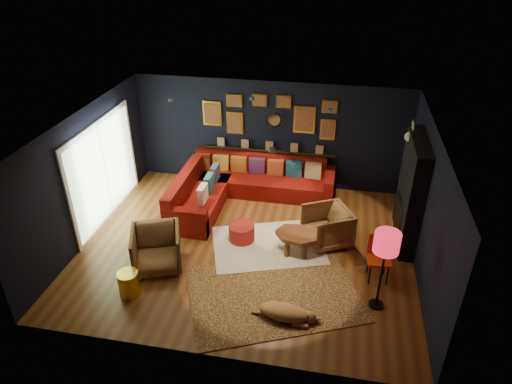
% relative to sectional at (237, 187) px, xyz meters
% --- Properties ---
extents(floor, '(6.50, 6.50, 0.00)m').
position_rel_sectional_xyz_m(floor, '(0.61, -1.81, -0.32)').
color(floor, brown).
rests_on(floor, ground).
extents(room_walls, '(6.50, 6.50, 6.50)m').
position_rel_sectional_xyz_m(room_walls, '(0.61, -1.81, 1.27)').
color(room_walls, black).
rests_on(room_walls, ground).
extents(sectional, '(3.41, 2.69, 0.86)m').
position_rel_sectional_xyz_m(sectional, '(0.00, 0.00, 0.00)').
color(sectional, maroon).
rests_on(sectional, ground).
extents(ledge, '(3.20, 0.12, 0.04)m').
position_rel_sectional_xyz_m(ledge, '(0.61, 0.87, 0.60)').
color(ledge, black).
rests_on(ledge, room_walls).
extents(gallery_wall, '(3.15, 0.04, 1.02)m').
position_rel_sectional_xyz_m(gallery_wall, '(0.60, 0.91, 1.48)').
color(gallery_wall, yellow).
rests_on(gallery_wall, room_walls).
extents(sunburst_mirror, '(0.47, 0.16, 0.47)m').
position_rel_sectional_xyz_m(sunburst_mirror, '(0.71, 0.91, 1.38)').
color(sunburst_mirror, silver).
rests_on(sunburst_mirror, room_walls).
extents(fireplace, '(0.31, 1.60, 2.20)m').
position_rel_sectional_xyz_m(fireplace, '(3.71, -0.91, 0.70)').
color(fireplace, black).
rests_on(fireplace, ground).
extents(deer_head, '(0.50, 0.28, 0.45)m').
position_rel_sectional_xyz_m(deer_head, '(3.75, -0.41, 1.73)').
color(deer_head, white).
rests_on(deer_head, fireplace).
extents(sliding_door, '(0.06, 2.80, 2.20)m').
position_rel_sectional_xyz_m(sliding_door, '(-2.60, -1.21, 0.78)').
color(sliding_door, white).
rests_on(sliding_door, ground).
extents(ceiling_spots, '(3.30, 2.50, 0.06)m').
position_rel_sectional_xyz_m(ceiling_spots, '(0.61, -1.01, 2.24)').
color(ceiling_spots, black).
rests_on(ceiling_spots, room_walls).
extents(shag_rug, '(2.57, 2.20, 0.03)m').
position_rel_sectional_xyz_m(shag_rug, '(1.02, -1.69, -0.31)').
color(shag_rug, white).
rests_on(shag_rug, ground).
extents(leopard_rug, '(3.49, 3.06, 0.02)m').
position_rel_sectional_xyz_m(leopard_rug, '(1.35, -3.05, -0.31)').
color(leopard_rug, tan).
rests_on(leopard_rug, ground).
extents(coffee_table, '(1.00, 0.84, 0.44)m').
position_rel_sectional_xyz_m(coffee_table, '(1.61, -1.82, 0.06)').
color(coffee_table, brown).
rests_on(coffee_table, shag_rug).
extents(pouf, '(0.53, 0.53, 0.34)m').
position_rel_sectional_xyz_m(pouf, '(0.47, -1.61, -0.12)').
color(pouf, '#A1201A').
rests_on(pouf, shag_rug).
extents(armchair_left, '(1.11, 1.07, 0.90)m').
position_rel_sectional_xyz_m(armchair_left, '(-0.90, -2.73, 0.13)').
color(armchair_left, '#C28146').
rests_on(armchair_left, ground).
extents(armchair_right, '(1.08, 1.10, 0.86)m').
position_rel_sectional_xyz_m(armchair_right, '(2.16, -1.35, 0.11)').
color(armchair_right, '#C28146').
rests_on(armchair_right, ground).
extents(gold_stool, '(0.37, 0.37, 0.46)m').
position_rel_sectional_xyz_m(gold_stool, '(-1.11, -3.53, -0.09)').
color(gold_stool, yellow).
rests_on(gold_stool, ground).
extents(orange_chair, '(0.44, 0.44, 0.87)m').
position_rel_sectional_xyz_m(orange_chair, '(3.13, -2.24, 0.19)').
color(orange_chair, black).
rests_on(orange_chair, ground).
extents(floor_lamp, '(0.41, 0.41, 1.50)m').
position_rel_sectional_xyz_m(floor_lamp, '(3.11, -3.01, 0.93)').
color(floor_lamp, black).
rests_on(floor_lamp, ground).
extents(dog, '(1.17, 0.64, 0.36)m').
position_rel_sectional_xyz_m(dog, '(1.61, -3.61, -0.13)').
color(dog, '#C47E4B').
rests_on(dog, leopard_rug).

